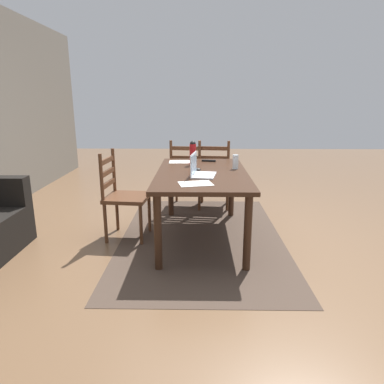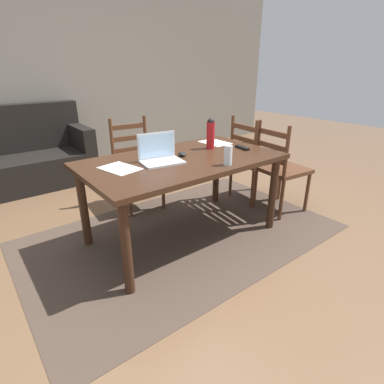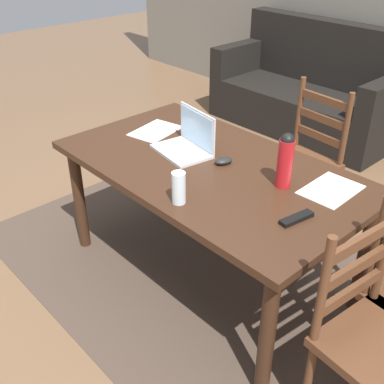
{
  "view_description": "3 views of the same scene",
  "coord_description": "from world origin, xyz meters",
  "px_view_note": "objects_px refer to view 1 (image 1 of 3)",
  "views": [
    {
      "loc": [
        -3.58,
        0.05,
        1.48
      ],
      "look_at": [
        0.03,
        0.11,
        0.51
      ],
      "focal_mm": 32.49,
      "sensor_mm": 36.0,
      "label": 1
    },
    {
      "loc": [
        -1.45,
        -2.0,
        1.46
      ],
      "look_at": [
        0.04,
        -0.07,
        0.44
      ],
      "focal_mm": 28.67,
      "sensor_mm": 36.0,
      "label": 2
    },
    {
      "loc": [
        1.56,
        -1.57,
        1.89
      ],
      "look_at": [
        -0.12,
        -0.02,
        0.53
      ],
      "focal_mm": 44.32,
      "sensor_mm": 36.0,
      "label": 3
    }
  ],
  "objects_px": {
    "chair_right_far": "(187,175)",
    "drinking_glass": "(235,162)",
    "tv_remote": "(209,161)",
    "water_bottle": "(193,153)",
    "computer_mouse": "(196,169)",
    "laptop": "(199,170)",
    "chair_far_head": "(124,196)",
    "chair_right_near": "(214,175)",
    "dining_table": "(202,180)"
  },
  "relations": [
    {
      "from": "dining_table",
      "to": "chair_far_head",
      "type": "distance_m",
      "value": 0.86
    },
    {
      "from": "laptop",
      "to": "drinking_glass",
      "type": "distance_m",
      "value": 0.54
    },
    {
      "from": "dining_table",
      "to": "tv_remote",
      "type": "bearing_deg",
      "value": -8.22
    },
    {
      "from": "chair_right_far",
      "to": "tv_remote",
      "type": "bearing_deg",
      "value": -150.27
    },
    {
      "from": "computer_mouse",
      "to": "laptop",
      "type": "bearing_deg",
      "value": -153.36
    },
    {
      "from": "water_bottle",
      "to": "computer_mouse",
      "type": "xyz_separation_m",
      "value": [
        -0.36,
        -0.04,
        -0.13
      ]
    },
    {
      "from": "chair_far_head",
      "to": "laptop",
      "type": "xyz_separation_m",
      "value": [
        -0.21,
        -0.81,
        0.33
      ]
    },
    {
      "from": "chair_right_far",
      "to": "water_bottle",
      "type": "relative_size",
      "value": 3.43
    },
    {
      "from": "chair_right_far",
      "to": "chair_right_near",
      "type": "xyz_separation_m",
      "value": [
        -0.0,
        -0.38,
        0.0
      ]
    },
    {
      "from": "drinking_glass",
      "to": "laptop",
      "type": "bearing_deg",
      "value": 133.02
    },
    {
      "from": "chair_right_near",
      "to": "chair_right_far",
      "type": "bearing_deg",
      "value": 90.0
    },
    {
      "from": "chair_far_head",
      "to": "laptop",
      "type": "height_order",
      "value": "laptop"
    },
    {
      "from": "water_bottle",
      "to": "computer_mouse",
      "type": "distance_m",
      "value": 0.38
    },
    {
      "from": "water_bottle",
      "to": "tv_remote",
      "type": "height_order",
      "value": "water_bottle"
    },
    {
      "from": "tv_remote",
      "to": "drinking_glass",
      "type": "bearing_deg",
      "value": 40.73
    },
    {
      "from": "laptop",
      "to": "chair_right_far",
      "type": "bearing_deg",
      "value": 7.09
    },
    {
      "from": "chair_right_near",
      "to": "laptop",
      "type": "relative_size",
      "value": 2.71
    },
    {
      "from": "computer_mouse",
      "to": "dining_table",
      "type": "bearing_deg",
      "value": -104.46
    },
    {
      "from": "drinking_glass",
      "to": "tv_remote",
      "type": "xyz_separation_m",
      "value": [
        0.45,
        0.28,
        -0.07
      ]
    },
    {
      "from": "dining_table",
      "to": "laptop",
      "type": "distance_m",
      "value": 0.25
    },
    {
      "from": "computer_mouse",
      "to": "tv_remote",
      "type": "bearing_deg",
      "value": 5.24
    },
    {
      "from": "chair_right_far",
      "to": "chair_far_head",
      "type": "relative_size",
      "value": 1.0
    },
    {
      "from": "chair_right_far",
      "to": "tv_remote",
      "type": "xyz_separation_m",
      "value": [
        -0.5,
        -0.28,
        0.28
      ]
    },
    {
      "from": "tv_remote",
      "to": "chair_right_far",
      "type": "bearing_deg",
      "value": -140.9
    },
    {
      "from": "chair_right_far",
      "to": "chair_far_head",
      "type": "distance_m",
      "value": 1.29
    },
    {
      "from": "chair_right_near",
      "to": "chair_far_head",
      "type": "xyz_separation_m",
      "value": [
        -1.11,
        1.03,
        0.0
      ]
    },
    {
      "from": "drinking_glass",
      "to": "chair_right_far",
      "type": "bearing_deg",
      "value": 30.51
    },
    {
      "from": "dining_table",
      "to": "water_bottle",
      "type": "relative_size",
      "value": 5.98
    },
    {
      "from": "chair_right_near",
      "to": "laptop",
      "type": "xyz_separation_m",
      "value": [
        -1.32,
        0.21,
        0.33
      ]
    },
    {
      "from": "laptop",
      "to": "water_bottle",
      "type": "bearing_deg",
      "value": 6.96
    },
    {
      "from": "chair_right_near",
      "to": "water_bottle",
      "type": "bearing_deg",
      "value": 158.32
    },
    {
      "from": "dining_table",
      "to": "water_bottle",
      "type": "bearing_deg",
      "value": 14.47
    },
    {
      "from": "laptop",
      "to": "drinking_glass",
      "type": "relative_size",
      "value": 2.27
    },
    {
      "from": "dining_table",
      "to": "laptop",
      "type": "xyz_separation_m",
      "value": [
        -0.2,
        0.03,
        0.14
      ]
    },
    {
      "from": "laptop",
      "to": "water_bottle",
      "type": "xyz_separation_m",
      "value": [
        0.6,
        0.07,
        0.09
      ]
    },
    {
      "from": "dining_table",
      "to": "computer_mouse",
      "type": "bearing_deg",
      "value": 55.94
    },
    {
      "from": "chair_right_far",
      "to": "water_bottle",
      "type": "xyz_separation_m",
      "value": [
        -0.72,
        -0.09,
        0.42
      ]
    },
    {
      "from": "water_bottle",
      "to": "tv_remote",
      "type": "bearing_deg",
      "value": -40.47
    },
    {
      "from": "laptop",
      "to": "drinking_glass",
      "type": "xyz_separation_m",
      "value": [
        0.37,
        -0.4,
        0.02
      ]
    },
    {
      "from": "chair_far_head",
      "to": "computer_mouse",
      "type": "bearing_deg",
      "value": -87.37
    },
    {
      "from": "chair_far_head",
      "to": "water_bottle",
      "type": "bearing_deg",
      "value": -62.09
    },
    {
      "from": "chair_right_near",
      "to": "water_bottle",
      "type": "xyz_separation_m",
      "value": [
        -0.72,
        0.29,
        0.42
      ]
    },
    {
      "from": "chair_far_head",
      "to": "tv_remote",
      "type": "relative_size",
      "value": 5.59
    },
    {
      "from": "water_bottle",
      "to": "drinking_glass",
      "type": "height_order",
      "value": "water_bottle"
    },
    {
      "from": "laptop",
      "to": "chair_right_near",
      "type": "bearing_deg",
      "value": -9.19
    },
    {
      "from": "laptop",
      "to": "drinking_glass",
      "type": "height_order",
      "value": "laptop"
    },
    {
      "from": "chair_right_near",
      "to": "dining_table",
      "type": "bearing_deg",
      "value": 170.63
    },
    {
      "from": "dining_table",
      "to": "chair_far_head",
      "type": "relative_size",
      "value": 1.74
    },
    {
      "from": "chair_right_far",
      "to": "drinking_glass",
      "type": "distance_m",
      "value": 1.16
    },
    {
      "from": "dining_table",
      "to": "drinking_glass",
      "type": "bearing_deg",
      "value": -65.5
    }
  ]
}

